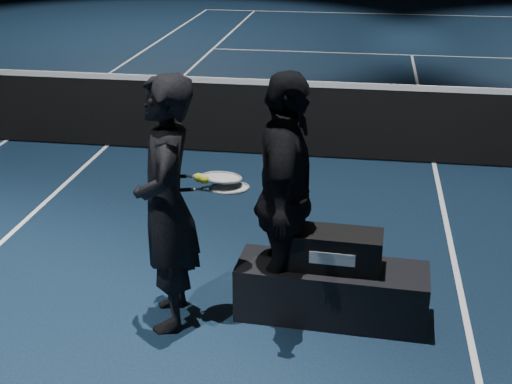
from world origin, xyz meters
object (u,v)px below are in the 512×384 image
racket_upper (222,178)px  tennis_balls (202,176)px  racket_lower (230,188)px  racket_bag (333,249)px  player_bench (331,291)px  player_b (285,200)px  player_a (167,205)px

racket_upper → tennis_balls: 0.15m
racket_lower → racket_upper: racket_upper is taller
racket_bag → racket_upper: (-0.81, -0.09, 0.55)m
racket_bag → racket_lower: racket_lower is taller
player_bench → tennis_balls: 1.34m
racket_bag → player_b: player_b is taller
tennis_balls → player_bench: bearing=9.9°
racket_bag → player_a: size_ratio=0.38×
player_a → racket_upper: bearing=98.5°
player_b → racket_upper: player_b is taller
racket_upper → tennis_balls: size_ratio=5.67×
player_b → player_bench: bearing=-92.7°
player_b → racket_bag: bearing=-92.7°
racket_bag → player_bench: bearing=0.0°
racket_lower → racket_bag: bearing=-6.6°
player_bench → player_b: bearing=-175.8°
player_b → tennis_balls: (-0.57, -0.15, 0.21)m
player_bench → racket_bag: racket_bag is taller
racket_upper → player_a: bearing=-178.3°
racket_lower → tennis_balls: 0.22m
player_bench → tennis_balls: tennis_balls is taller
racket_bag → player_a: (-1.18, -0.24, 0.38)m
player_a → tennis_balls: (0.24, 0.07, 0.21)m
player_bench → racket_bag: (0.00, 0.00, 0.35)m
player_bench → racket_bag: size_ratio=2.00×
player_b → racket_lower: player_b is taller
player_bench → racket_lower: racket_lower is taller
tennis_balls → player_a: bearing=-163.4°
racket_bag → tennis_balls: tennis_balls is taller
player_bench → racket_lower: 1.13m
player_bench → racket_upper: (-0.81, -0.09, 0.91)m
racket_bag → player_b: (-0.36, -0.01, 0.38)m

